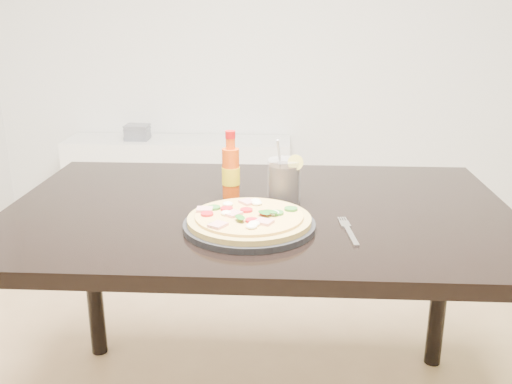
# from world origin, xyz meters

# --- Properties ---
(dining_table) EXTENTS (1.40, 0.90, 0.75)m
(dining_table) POSITION_xyz_m (-0.20, 0.12, 0.67)
(dining_table) COLOR black
(dining_table) RESTS_ON ground
(plate) EXTENTS (0.33, 0.33, 0.02)m
(plate) POSITION_xyz_m (-0.21, -0.05, 0.76)
(plate) COLOR black
(plate) RESTS_ON dining_table
(pizza) EXTENTS (0.31, 0.31, 0.03)m
(pizza) POSITION_xyz_m (-0.21, -0.05, 0.78)
(pizza) COLOR tan
(pizza) RESTS_ON plate
(hot_sauce_bottle) EXTENTS (0.05, 0.05, 0.20)m
(hot_sauce_bottle) POSITION_xyz_m (-0.28, 0.19, 0.83)
(hot_sauce_bottle) COLOR #E14C0D
(hot_sauce_bottle) RESTS_ON dining_table
(cola_cup) EXTENTS (0.10, 0.09, 0.18)m
(cola_cup) POSITION_xyz_m (-0.12, 0.16, 0.81)
(cola_cup) COLOR black
(cola_cup) RESTS_ON dining_table
(fork) EXTENTS (0.04, 0.19, 0.00)m
(fork) POSITION_xyz_m (0.04, -0.06, 0.75)
(fork) COLOR silver
(fork) RESTS_ON dining_table
(media_console) EXTENTS (1.40, 0.34, 0.50)m
(media_console) POSITION_xyz_m (-0.80, 2.07, 0.25)
(media_console) COLOR white
(media_console) RESTS_ON ground
(cd_stack) EXTENTS (0.14, 0.12, 0.09)m
(cd_stack) POSITION_xyz_m (-1.05, 2.05, 0.55)
(cd_stack) COLOR slate
(cd_stack) RESTS_ON media_console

